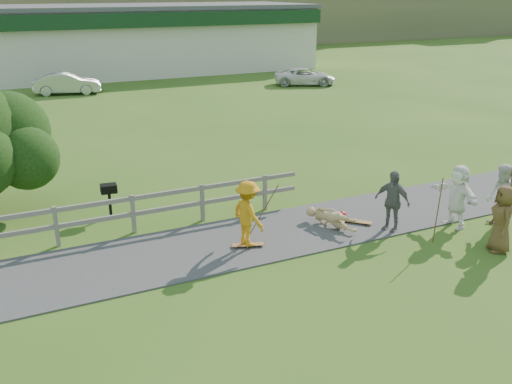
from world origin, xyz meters
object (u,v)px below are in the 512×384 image
at_px(spectator_b, 392,201).
at_px(spectator_c, 502,219).
at_px(skater_rider, 248,217).
at_px(spectator_d, 457,196).
at_px(skater_fallen, 331,218).
at_px(car_silver, 67,83).
at_px(bbq, 110,201).
at_px(spectator_a, 501,198).
at_px(car_white, 305,77).

distance_m(spectator_b, spectator_c, 2.79).
distance_m(skater_rider, spectator_d, 5.97).
height_order(skater_fallen, spectator_c, spectator_c).
xyz_separation_m(skater_rider, car_silver, (-0.74, 25.41, -0.19)).
bearing_deg(spectator_b, bbq, -148.15).
bearing_deg(spectator_d, spectator_a, 55.61).
relative_size(skater_fallen, bbq, 1.61).
bearing_deg(car_white, spectator_c, -175.61).
relative_size(skater_rider, car_silver, 0.42).
xyz_separation_m(spectator_b, spectator_d, (1.83, -0.53, 0.03)).
xyz_separation_m(skater_rider, car_white, (14.56, 22.05, -0.28)).
xyz_separation_m(skater_rider, spectator_b, (4.01, -0.68, 0.01)).
xyz_separation_m(spectator_d, bbq, (-8.57, 4.90, -0.40)).
distance_m(spectator_b, car_silver, 26.52).
bearing_deg(spectator_a, spectator_c, -28.26).
relative_size(spectator_c, car_silver, 0.43).
relative_size(spectator_b, bbq, 1.74).
distance_m(skater_fallen, car_white, 24.91).
height_order(spectator_a, spectator_c, spectator_a).
height_order(spectator_b, bbq, spectator_b).
bearing_deg(bbq, skater_rider, -47.80).
relative_size(car_white, bbq, 4.19).
xyz_separation_m(skater_rider, spectator_c, (5.69, -2.91, 0.02)).
bearing_deg(car_silver, spectator_b, -156.43).
bearing_deg(spectator_b, spectator_c, 11.78).
bearing_deg(spectator_a, skater_fallen, -98.01).
bearing_deg(skater_fallen, bbq, 127.44).
bearing_deg(car_white, skater_rider, 170.51).
distance_m(spectator_b, bbq, 8.04).
distance_m(spectator_c, car_white, 26.49).
relative_size(spectator_d, car_white, 0.43).
distance_m(spectator_b, spectator_d, 1.91).
distance_m(spectator_c, bbq, 10.70).
height_order(spectator_a, car_silver, spectator_a).
xyz_separation_m(spectator_c, spectator_d, (0.15, 1.69, 0.03)).
bearing_deg(spectator_c, bbq, -100.39).
bearing_deg(bbq, car_white, 52.36).
distance_m(spectator_a, bbq, 11.03).
bearing_deg(car_silver, car_white, -89.14).
xyz_separation_m(spectator_b, car_silver, (-4.76, 26.09, -0.20)).
xyz_separation_m(car_silver, car_white, (15.31, -3.36, -0.09)).
bearing_deg(skater_fallen, spectator_c, -64.74).
xyz_separation_m(skater_rider, bbq, (-2.73, 3.68, -0.36)).
xyz_separation_m(spectator_a, car_silver, (-7.53, 27.28, -0.26)).
bearing_deg(bbq, spectator_b, -27.25).
relative_size(spectator_c, spectator_d, 0.97).
bearing_deg(spectator_c, car_silver, -139.55).
height_order(spectator_b, car_white, spectator_b).
xyz_separation_m(skater_fallen, car_white, (11.93, 21.86, 0.29)).
bearing_deg(spectator_a, spectator_d, -106.81).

